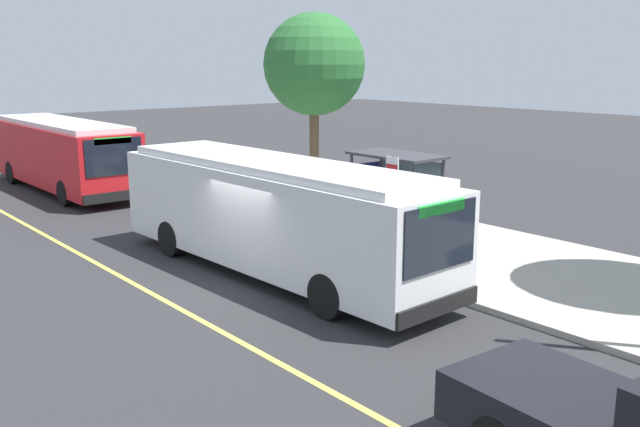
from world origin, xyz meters
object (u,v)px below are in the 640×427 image
at_px(transit_bus_main, 274,212).
at_px(transit_bus_second, 62,153).
at_px(waiting_bench, 406,218).
at_px(route_sign_post, 392,193).

xyz_separation_m(transit_bus_main, transit_bus_second, (-15.18, 0.11, -0.00)).
height_order(transit_bus_main, transit_bus_second, same).
relative_size(transit_bus_main, waiting_bench, 6.79).
height_order(transit_bus_second, route_sign_post, same).
bearing_deg(waiting_bench, transit_bus_second, -160.83).
bearing_deg(transit_bus_second, route_sign_post, 9.51).
distance_m(transit_bus_main, route_sign_post, 3.21).
bearing_deg(route_sign_post, waiting_bench, 124.96).
bearing_deg(waiting_bench, transit_bus_main, -86.66).
bearing_deg(transit_bus_second, waiting_bench, 19.17).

